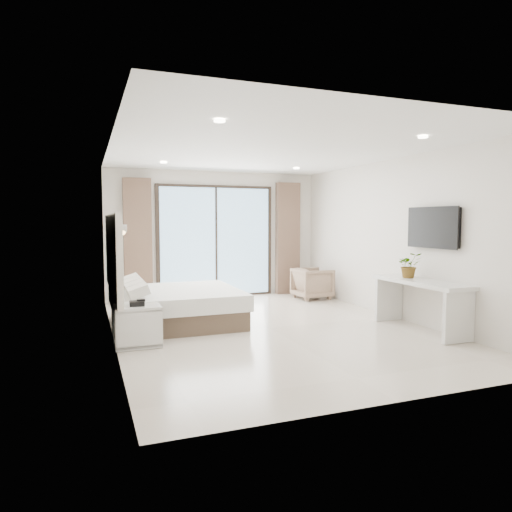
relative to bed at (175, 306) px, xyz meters
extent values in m
plane|color=beige|center=(1.32, -0.77, -0.29)|extent=(6.20, 6.20, 0.00)
cube|color=silver|center=(1.32, 2.33, 1.06)|extent=(4.60, 0.02, 2.70)
cube|color=silver|center=(1.32, -3.87, 1.06)|extent=(4.60, 0.02, 2.70)
cube|color=silver|center=(-0.98, -0.77, 1.06)|extent=(0.02, 6.20, 2.70)
cube|color=silver|center=(3.62, -0.77, 1.06)|extent=(0.02, 6.20, 2.70)
cube|color=white|center=(1.32, -0.77, 2.41)|extent=(4.60, 6.20, 0.02)
cube|color=silver|center=(-0.93, 0.00, 0.86)|extent=(0.08, 3.00, 1.20)
cube|color=black|center=(3.57, -1.74, 1.26)|extent=(0.06, 1.00, 0.58)
cube|color=black|center=(3.53, -1.74, 1.26)|extent=(0.02, 1.04, 0.62)
cube|color=black|center=(1.32, 2.30, 0.91)|extent=(2.56, 0.04, 2.42)
cube|color=#90C0E6|center=(1.32, 2.27, 0.91)|extent=(2.40, 0.01, 2.30)
cube|color=brown|center=(-0.33, 2.19, 0.96)|extent=(0.55, 0.14, 2.50)
cube|color=brown|center=(2.97, 2.19, 0.96)|extent=(0.55, 0.14, 2.50)
cylinder|color=white|center=(0.02, -2.57, 2.39)|extent=(0.12, 0.12, 0.02)
cylinder|color=white|center=(2.62, -2.57, 2.39)|extent=(0.12, 0.12, 0.02)
cylinder|color=white|center=(0.02, 1.03, 2.39)|extent=(0.12, 0.12, 0.02)
cylinder|color=white|center=(2.62, 1.03, 2.39)|extent=(0.12, 0.12, 0.02)
cube|color=brown|center=(0.02, 0.00, -0.14)|extent=(1.89, 1.80, 0.30)
cube|color=white|center=(0.02, 0.00, 0.14)|extent=(1.97, 1.88, 0.25)
cube|color=white|center=(-0.63, -0.62, 0.33)|extent=(0.28, 0.38, 0.14)
cube|color=white|center=(-0.63, -0.21, 0.33)|extent=(0.28, 0.38, 0.14)
cube|color=white|center=(-0.63, 0.21, 0.33)|extent=(0.28, 0.38, 0.14)
cube|color=white|center=(-0.63, 0.62, 0.33)|extent=(0.28, 0.38, 0.14)
cube|color=silver|center=(-0.70, -1.10, 0.22)|extent=(0.59, 0.48, 0.05)
cube|color=silver|center=(-0.70, -1.10, -0.26)|extent=(0.59, 0.48, 0.05)
cube|color=silver|center=(-0.70, -1.32, -0.02)|extent=(0.59, 0.05, 0.48)
cube|color=silver|center=(-0.70, -0.89, -0.02)|extent=(0.59, 0.05, 0.48)
cube|color=black|center=(-0.70, -1.14, 0.28)|extent=(0.20, 0.16, 0.06)
cube|color=silver|center=(3.36, -1.74, 0.45)|extent=(0.52, 1.68, 0.06)
cube|color=silver|center=(3.36, -2.50, 0.06)|extent=(0.50, 0.06, 0.71)
cube|color=silver|center=(3.36, -0.99, 0.06)|extent=(0.50, 0.06, 0.71)
imported|color=#33662D|center=(3.36, -1.48, 0.63)|extent=(0.48, 0.50, 0.31)
imported|color=#947A61|center=(3.17, 1.36, 0.07)|extent=(0.68, 0.72, 0.72)
camera|label=1|loc=(-1.30, -7.20, 1.36)|focal=32.00mm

